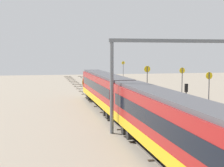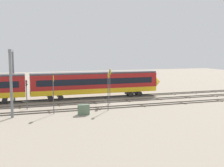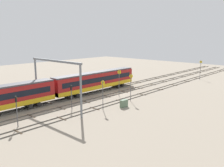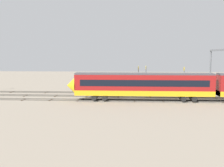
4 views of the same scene
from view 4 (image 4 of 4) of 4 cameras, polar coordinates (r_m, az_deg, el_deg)
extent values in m
plane|color=gray|center=(54.14, 4.53, -2.71)|extent=(151.13, 151.13, 0.00)
cube|color=#59544C|center=(59.58, 4.45, -1.82)|extent=(135.13, 0.07, 0.16)
cube|color=#59544C|center=(58.16, 4.47, -2.02)|extent=(135.13, 0.07, 0.16)
cube|color=#473828|center=(62.07, 22.06, -1.97)|extent=(0.24, 2.40, 0.08)
cube|color=#473828|center=(60.12, 15.26, -1.99)|extent=(0.24, 2.40, 0.08)
cube|color=#473828|center=(59.06, 8.10, -1.98)|extent=(0.24, 2.40, 0.08)
cube|color=#473828|center=(58.94, 0.80, -1.93)|extent=(0.24, 2.40, 0.08)
cube|color=#473828|center=(59.78, -6.41, -1.86)|extent=(0.24, 2.40, 0.08)
cube|color=#473828|center=(61.52, -13.31, -1.76)|extent=(0.24, 2.40, 0.08)
cube|color=#473828|center=(64.11, -19.75, -1.64)|extent=(0.24, 2.40, 0.08)
cube|color=#59544C|center=(54.83, 4.52, -2.52)|extent=(135.13, 0.07, 0.16)
cube|color=#59544C|center=(53.41, 4.54, -2.75)|extent=(135.13, 0.07, 0.16)
cube|color=#473828|center=(56.51, 20.31, -2.66)|extent=(0.24, 2.40, 0.08)
cube|color=#473828|center=(55.06, 14.17, -2.69)|extent=(0.24, 2.40, 0.08)
cube|color=#473828|center=(54.27, 7.77, -2.69)|extent=(0.24, 2.40, 0.08)
cube|color=#473828|center=(54.17, 1.27, -2.65)|extent=(0.24, 2.40, 0.08)
cube|color=#473828|center=(54.76, -5.17, -2.58)|extent=(0.24, 2.40, 0.08)
cube|color=#473828|center=(56.02, -11.39, -2.48)|extent=(0.24, 2.40, 0.08)
cube|color=#473828|center=(57.91, -17.28, -2.35)|extent=(0.24, 2.40, 0.08)
cube|color=#59544C|center=(50.09, 4.60, -3.34)|extent=(135.13, 0.07, 0.16)
cube|color=#59544C|center=(48.67, 4.63, -3.62)|extent=(135.13, 0.07, 0.16)
cube|color=#473828|center=(51.88, 21.46, -3.46)|extent=(0.24, 2.40, 0.08)
cube|color=#473828|center=(50.57, 16.05, -3.51)|extent=(0.24, 2.40, 0.08)
cube|color=#473828|center=(49.73, 10.40, -3.54)|extent=(0.24, 2.40, 0.08)
cube|color=#473828|center=(49.39, 4.61, -3.52)|extent=(0.24, 2.40, 0.08)
cube|color=#473828|center=(49.55, -1.19, -3.47)|extent=(0.24, 2.40, 0.08)
cube|color=#473828|center=(50.21, -6.90, -3.39)|extent=(0.24, 2.40, 0.08)
cube|color=#473828|center=(51.36, -12.41, -3.27)|extent=(0.24, 2.40, 0.08)
cube|color=#473828|center=(52.95, -17.63, -3.14)|extent=(0.24, 2.40, 0.08)
cube|color=maroon|center=(49.05, 6.47, -0.28)|extent=(24.00, 2.90, 3.60)
cube|color=gold|center=(49.22, 6.45, -1.84)|extent=(24.00, 2.94, 0.90)
cube|color=#4C4C51|center=(48.87, 6.50, 1.99)|extent=(24.00, 2.50, 0.30)
cube|color=black|center=(50.45, 6.39, 0.39)|extent=(22.00, 0.04, 1.10)
cube|color=black|center=(47.55, 6.56, 0.04)|extent=(22.00, 0.04, 1.10)
cylinder|color=black|center=(50.51, 16.22, -2.88)|extent=(0.90, 2.70, 0.90)
cylinder|color=black|center=(50.15, 14.21, -2.88)|extent=(0.90, 2.70, 0.90)
cylinder|color=black|center=(49.48, -1.44, -2.82)|extent=(0.90, 2.70, 0.90)
cylinder|color=black|center=(49.67, -3.51, -2.79)|extent=(0.90, 2.70, 0.90)
cone|color=gold|center=(50.09, -8.32, -0.38)|extent=(1.60, 3.24, 3.24)
cylinder|color=slate|center=(62.97, 19.46, 2.23)|extent=(0.36, 0.36, 8.82)
cube|color=slate|center=(56.26, 21.54, 6.41)|extent=(0.40, 14.38, 0.35)
cylinder|color=#4C4C51|center=(61.30, 14.52, 0.72)|extent=(0.12, 0.12, 5.47)
cylinder|color=yellow|center=(61.13, 14.54, 2.91)|extent=(0.05, 0.87, 0.87)
cube|color=black|center=(61.12, 14.52, 2.91)|extent=(0.02, 0.39, 0.12)
cylinder|color=#4C4C51|center=(55.60, 5.41, 0.58)|extent=(0.12, 0.12, 5.90)
cylinder|color=yellow|center=(55.42, 5.39, 3.18)|extent=(0.05, 0.94, 0.94)
cube|color=black|center=(55.42, 5.36, 3.18)|extent=(0.02, 0.42, 0.12)
cylinder|color=#4C4C51|center=(60.39, 6.96, 0.90)|extent=(0.12, 0.12, 5.70)
cylinder|color=yellow|center=(60.22, 6.95, 3.24)|extent=(0.05, 0.85, 0.85)
cube|color=black|center=(60.22, 6.92, 3.24)|extent=(0.02, 0.38, 0.12)
cylinder|color=#4C4C51|center=(57.73, 18.83, -0.66)|extent=(0.14, 0.14, 3.61)
cube|color=black|center=(57.52, 18.90, 1.57)|extent=(0.20, 0.32, 0.90)
sphere|color=red|center=(57.48, 18.80, 1.76)|extent=(0.20, 0.20, 0.20)
sphere|color=#262626|center=(57.51, 18.79, 1.37)|extent=(0.20, 0.20, 0.20)
cube|color=#597259|center=(62.59, 10.62, -0.94)|extent=(1.59, 0.75, 1.43)
cube|color=#333333|center=(62.47, 9.89, -0.74)|extent=(0.02, 0.52, 0.24)
camera|label=1|loc=(62.57, 53.88, 3.09)|focal=52.94mm
camera|label=2|loc=(100.98, 12.74, 6.36)|focal=44.90mm
camera|label=3|loc=(99.19, 28.85, 8.27)|focal=38.54mm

